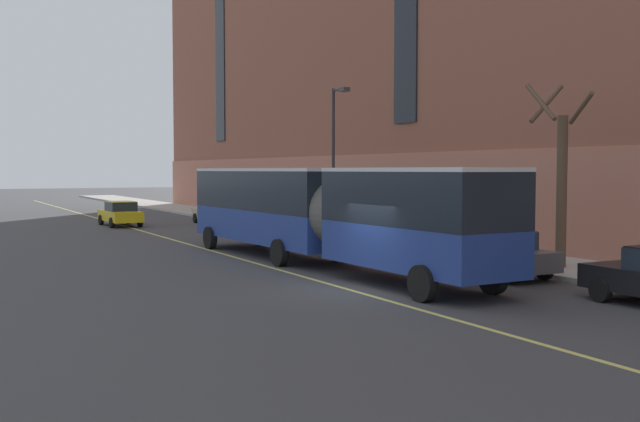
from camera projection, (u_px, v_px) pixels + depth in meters
name	position (u px, v px, depth m)	size (l,w,h in m)	color
ground_plane	(365.00, 290.00, 22.01)	(260.00, 260.00, 0.00)	#424244
sidewalk	(516.00, 260.00, 28.66)	(4.40, 160.00, 0.15)	#ADA89E
city_bus	(319.00, 209.00, 27.22)	(3.32, 18.81, 3.59)	navy
parked_car_navy_0	(287.00, 222.00, 39.18)	(2.01, 4.50, 1.56)	navy
parked_car_champagne_3	(215.00, 212.00, 48.76)	(1.93, 4.33, 1.56)	#BCAD89
parked_car_black_4	(342.00, 230.00, 33.84)	(2.05, 4.23, 1.56)	black
parked_car_darkgray_6	(496.00, 253.00, 24.68)	(2.07, 4.38, 1.56)	#4C4C51
taxi_cab	(120.00, 214.00, 46.94)	(2.02, 4.72, 1.56)	yellow
street_tree_mid_block	(560.00, 176.00, 25.90)	(2.08, 2.03, 6.42)	brown
street_lamp	(335.00, 147.00, 37.80)	(0.36, 1.48, 7.48)	#2D2D30
lane_centerline	(306.00, 278.00, 24.46)	(0.16, 140.00, 0.01)	#E0D66B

